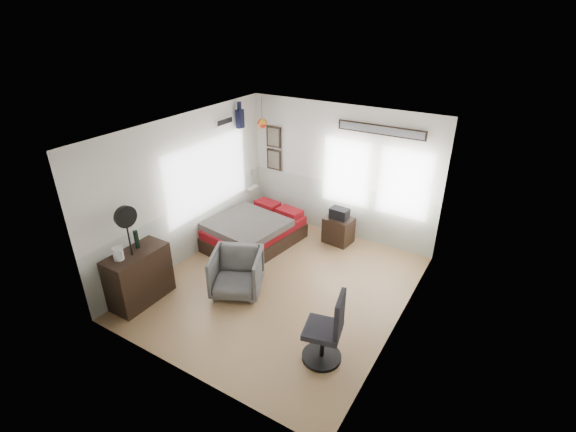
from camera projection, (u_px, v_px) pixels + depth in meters
name	position (u px, v px, depth m)	size (l,w,h in m)	color
ground_plane	(281.00, 286.00, 7.17)	(4.00, 4.50, 0.01)	#A67F4F
room_shell	(282.00, 196.00, 6.62)	(4.02, 4.52, 2.71)	silver
wall_decor	(285.00, 131.00, 8.23)	(3.55, 1.32, 1.44)	#312315
bed	(254.00, 232.00, 8.30)	(1.53, 2.00, 0.59)	black
dresser	(139.00, 276.00, 6.64)	(0.48, 1.00, 0.90)	black
armchair	(237.00, 273.00, 6.88)	(0.79, 0.82, 0.74)	#5D5D5D
nightstand	(338.00, 230.00, 8.40)	(0.54, 0.43, 0.54)	black
task_chair	(327.00, 334.00, 5.48)	(0.57, 0.57, 1.08)	black
kettle	(118.00, 254.00, 6.22)	(0.18, 0.15, 0.20)	silver
bottle	(137.00, 239.00, 6.51)	(0.07, 0.07, 0.29)	black
stand_fan	(125.00, 217.00, 6.08)	(0.13, 0.34, 0.83)	black
black_bag	(339.00, 213.00, 8.23)	(0.36, 0.23, 0.21)	black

